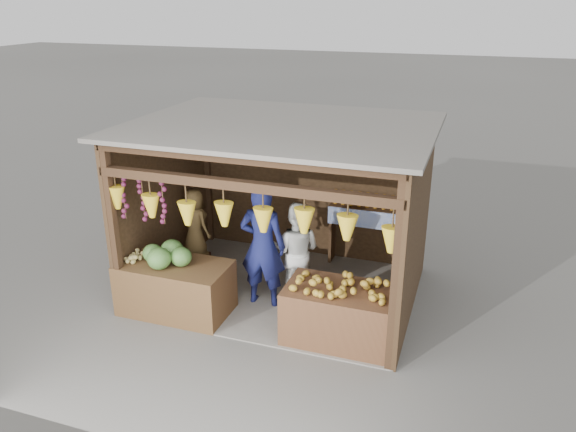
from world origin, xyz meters
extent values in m
plane|color=#514F49|center=(0.00, 0.00, 0.00)|extent=(80.00, 80.00, 0.00)
cube|color=slate|center=(0.00, 0.00, 0.01)|extent=(4.00, 3.00, 0.02)
cube|color=black|center=(0.00, 1.50, 1.30)|extent=(4.00, 0.06, 2.60)
cube|color=black|center=(-2.00, 0.00, 1.30)|extent=(0.06, 3.00, 2.60)
cube|color=black|center=(2.00, 0.00, 1.30)|extent=(0.06, 3.00, 2.60)
cube|color=#605B54|center=(0.00, 0.00, 2.63)|extent=(4.30, 3.30, 0.06)
cube|color=black|center=(-1.94, -1.44, 1.30)|extent=(0.11, 0.11, 2.60)
cube|color=black|center=(1.94, -1.44, 1.30)|extent=(0.11, 0.11, 2.60)
cube|color=black|center=(-1.94, 1.44, 1.30)|extent=(0.11, 0.11, 2.60)
cube|color=black|center=(1.94, 1.44, 1.30)|extent=(0.11, 0.11, 2.60)
cube|color=black|center=(0.00, -1.44, 2.20)|extent=(4.00, 0.12, 0.12)
cube|color=black|center=(0.00, -1.44, 2.54)|extent=(4.00, 0.12, 0.12)
cube|color=#382314|center=(1.05, 1.30, 1.05)|extent=(1.25, 0.30, 0.05)
cube|color=#382314|center=(0.47, 1.30, 0.53)|extent=(0.05, 0.28, 1.05)
cube|color=#382314|center=(1.64, 1.30, 0.53)|extent=(0.05, 0.28, 1.05)
cube|color=blue|center=(1.05, 1.14, 0.92)|extent=(1.25, 0.02, 0.30)
cube|color=#4B2F19|center=(-1.25, -1.08, 0.39)|extent=(1.59, 0.85, 0.77)
cube|color=#462817|center=(1.20, -1.03, 0.39)|extent=(1.48, 0.85, 0.77)
cube|color=black|center=(-1.54, 0.14, 0.16)|extent=(0.34, 0.34, 0.32)
imported|color=#15194F|center=(-0.13, -0.45, 0.94)|extent=(0.71, 0.48, 1.89)
imported|color=white|center=(0.27, -0.11, 0.78)|extent=(0.79, 0.64, 1.55)
imported|color=brown|center=(-1.54, 0.14, 0.89)|extent=(0.66, 0.56, 1.15)
camera|label=1|loc=(2.64, -7.37, 4.35)|focal=35.00mm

